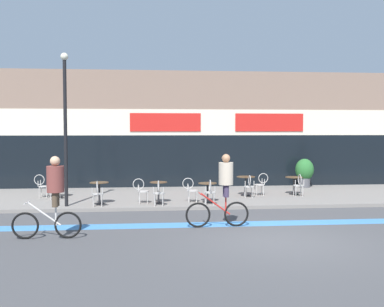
# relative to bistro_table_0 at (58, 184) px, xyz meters

# --- Properties ---
(ground_plane) EXTENTS (120.00, 120.00, 0.00)m
(ground_plane) POSITION_rel_bistro_table_0_xyz_m (6.78, -7.19, -0.64)
(ground_plane) COLOR #424244
(sidewalk_slab) EXTENTS (40.00, 5.50, 0.12)m
(sidewalk_slab) POSITION_rel_bistro_table_0_xyz_m (6.78, 0.06, -0.58)
(sidewalk_slab) COLOR slate
(sidewalk_slab) RESTS_ON ground
(storefront_facade) EXTENTS (40.00, 4.06, 5.51)m
(storefront_facade) POSITION_rel_bistro_table_0_xyz_m (6.78, 4.77, 2.11)
(storefront_facade) COLOR #7F6656
(storefront_facade) RESTS_ON ground
(bike_lane_stripe) EXTENTS (36.00, 0.70, 0.01)m
(bike_lane_stripe) POSITION_rel_bistro_table_0_xyz_m (6.78, -5.08, -0.63)
(bike_lane_stripe) COLOR #3D7AB7
(bike_lane_stripe) RESTS_ON ground
(bistro_table_0) EXTENTS (0.63, 0.63, 0.73)m
(bistro_table_0) POSITION_rel_bistro_table_0_xyz_m (0.00, 0.00, 0.00)
(bistro_table_0) COLOR black
(bistro_table_0) RESTS_ON sidewalk_slab
(bistro_table_1) EXTENTS (0.67, 0.67, 0.78)m
(bistro_table_1) POSITION_rel_bistro_table_0_xyz_m (1.79, -1.75, 0.04)
(bistro_table_1) COLOR black
(bistro_table_1) RESTS_ON sidewalk_slab
(bistro_table_2) EXTENTS (0.63, 0.63, 0.77)m
(bistro_table_2) POSITION_rel_bistro_table_0_xyz_m (3.91, -1.78, 0.02)
(bistro_table_2) COLOR black
(bistro_table_2) RESTS_ON sidewalk_slab
(bistro_table_3) EXTENTS (0.68, 0.68, 0.71)m
(bistro_table_3) POSITION_rel_bistro_table_0_xyz_m (5.70, -1.74, -0.01)
(bistro_table_3) COLOR black
(bistro_table_3) RESTS_ON sidewalk_slab
(bistro_table_4) EXTENTS (0.74, 0.74, 0.77)m
(bistro_table_4) POSITION_rel_bistro_table_0_xyz_m (7.45, -0.27, 0.04)
(bistro_table_4) COLOR black
(bistro_table_4) RESTS_ON sidewalk_slab
(bistro_table_5) EXTENTS (0.71, 0.71, 0.72)m
(bistro_table_5) POSITION_rel_bistro_table_0_xyz_m (9.50, -0.11, 0.00)
(bistro_table_5) COLOR black
(bistro_table_5) RESTS_ON sidewalk_slab
(cafe_chair_0_near) EXTENTS (0.45, 0.60, 0.90)m
(cafe_chair_0_near) POSITION_rel_bistro_table_0_xyz_m (-0.01, -0.63, 0.00)
(cafe_chair_0_near) COLOR #B7B2AD
(cafe_chair_0_near) RESTS_ON sidewalk_slab
(cafe_chair_0_side) EXTENTS (0.58, 0.42, 0.90)m
(cafe_chair_0_side) POSITION_rel_bistro_table_0_xyz_m (-0.63, 0.00, 0.00)
(cafe_chair_0_side) COLOR #B7B2AD
(cafe_chair_0_side) RESTS_ON sidewalk_slab
(cafe_chair_1_near) EXTENTS (0.42, 0.59, 0.90)m
(cafe_chair_1_near) POSITION_rel_bistro_table_0_xyz_m (1.80, -2.38, 0.00)
(cafe_chair_1_near) COLOR #B7B2AD
(cafe_chair_1_near) RESTS_ON sidewalk_slab
(cafe_chair_2_near) EXTENTS (0.43, 0.59, 0.90)m
(cafe_chair_2_near) POSITION_rel_bistro_table_0_xyz_m (3.90, -2.40, 0.00)
(cafe_chair_2_near) COLOR #B7B2AD
(cafe_chair_2_near) RESTS_ON sidewalk_slab
(cafe_chair_2_side) EXTENTS (0.59, 0.43, 0.90)m
(cafe_chair_2_side) POSITION_rel_bistro_table_0_xyz_m (3.28, -1.78, 0.00)
(cafe_chair_2_side) COLOR #B7B2AD
(cafe_chair_2_side) RESTS_ON sidewalk_slab
(cafe_chair_3_near) EXTENTS (0.41, 0.58, 0.90)m
(cafe_chair_3_near) POSITION_rel_bistro_table_0_xyz_m (5.70, -2.37, 0.00)
(cafe_chair_3_near) COLOR #B7B2AD
(cafe_chair_3_near) RESTS_ON sidewalk_slab
(cafe_chair_3_side) EXTENTS (0.58, 0.42, 0.90)m
(cafe_chair_3_side) POSITION_rel_bistro_table_0_xyz_m (5.08, -1.74, 0.00)
(cafe_chair_3_side) COLOR #B7B2AD
(cafe_chair_3_side) RESTS_ON sidewalk_slab
(cafe_chair_4_near) EXTENTS (0.42, 0.58, 0.90)m
(cafe_chair_4_near) POSITION_rel_bistro_table_0_xyz_m (7.45, -0.89, 0.00)
(cafe_chair_4_near) COLOR #B7B2AD
(cafe_chair_4_near) RESTS_ON sidewalk_slab
(cafe_chair_4_side) EXTENTS (0.58, 0.42, 0.90)m
(cafe_chair_4_side) POSITION_rel_bistro_table_0_xyz_m (8.08, -0.26, 0.00)
(cafe_chair_4_side) COLOR #B7B2AD
(cafe_chair_4_side) RESTS_ON sidewalk_slab
(cafe_chair_5_near) EXTENTS (0.41, 0.58, 0.90)m
(cafe_chair_5_near) POSITION_rel_bistro_table_0_xyz_m (9.49, -0.74, 0.00)
(cafe_chair_5_near) COLOR #B7B2AD
(cafe_chair_5_near) RESTS_ON sidewalk_slab
(planter_pot) EXTENTS (0.84, 0.84, 1.32)m
(planter_pot) POSITION_rel_bistro_table_0_xyz_m (10.71, 2.07, 0.21)
(planter_pot) COLOR #4C4C51
(planter_pot) RESTS_ON sidewalk_slab
(lamp_post) EXTENTS (0.26, 0.26, 5.28)m
(lamp_post) POSITION_rel_bistro_table_0_xyz_m (0.70, -2.15, 2.53)
(lamp_post) COLOR black
(lamp_post) RESTS_ON sidewalk_slab
(cyclist_1) EXTENTS (1.76, 0.48, 2.11)m
(cyclist_1) POSITION_rel_bistro_table_0_xyz_m (1.15, -6.38, 0.58)
(cyclist_1) COLOR black
(cyclist_1) RESTS_ON ground
(cyclist_2) EXTENTS (1.83, 0.48, 2.09)m
(cyclist_2) POSITION_rel_bistro_table_0_xyz_m (5.68, -5.40, 0.53)
(cyclist_2) COLOR black
(cyclist_2) RESTS_ON ground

